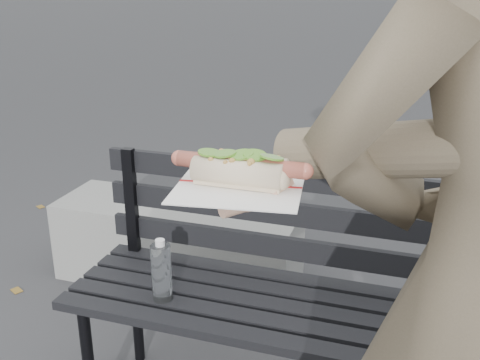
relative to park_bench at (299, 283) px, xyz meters
name	(u,v)px	position (x,y,z in m)	size (l,w,h in m)	color
park_bench	(299,283)	(0.00, 0.00, 0.00)	(1.50, 0.44, 0.88)	black
concrete_block	(178,243)	(-0.77, 0.73, -0.32)	(1.20, 0.40, 0.40)	slate
held_hotdog	(380,157)	(0.26, -0.72, 0.67)	(0.64, 0.32, 0.20)	brown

